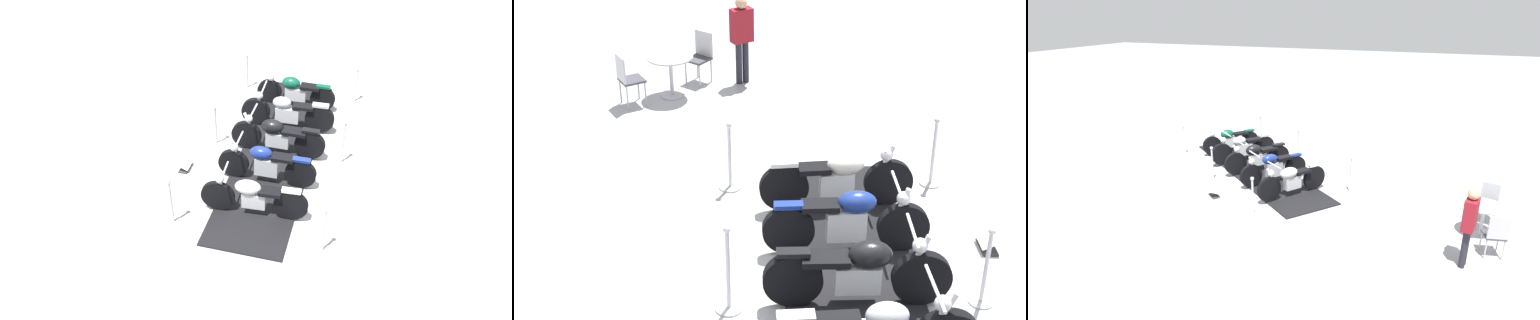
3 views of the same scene
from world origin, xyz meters
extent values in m
plane|color=#B2B2B7|center=(0.00, 0.00, 0.00)|extent=(80.00, 80.00, 0.00)
cube|color=black|center=(0.00, 0.00, 0.02)|extent=(6.01, 5.32, 0.04)
cylinder|color=black|center=(-2.09, 0.80, 0.36)|extent=(0.50, 0.56, 0.64)
cylinder|color=black|center=(-1.18, 1.86, 0.36)|extent=(0.50, 0.56, 0.64)
cube|color=silver|center=(-1.64, 1.33, 0.38)|extent=(0.51, 0.55, 0.35)
ellipsoid|color=#0F5138|center=(-1.72, 1.23, 0.69)|extent=(0.54, 0.56, 0.31)
cube|color=black|center=(-1.40, 1.60, 0.64)|extent=(0.54, 0.56, 0.08)
cube|color=#0F5138|center=(-1.18, 1.86, 0.70)|extent=(0.33, 0.36, 0.06)
cylinder|color=silver|center=(-2.05, 0.85, 0.63)|extent=(0.23, 0.25, 0.55)
cylinder|color=silver|center=(-2.00, 0.90, 0.96)|extent=(0.61, 0.53, 0.04)
sphere|color=silver|center=(-2.07, 0.83, 0.76)|extent=(0.18, 0.18, 0.18)
cylinder|color=black|center=(-1.29, 0.04, 0.39)|extent=(0.53, 0.64, 0.71)
cylinder|color=black|center=(-0.34, 1.29, 0.39)|extent=(0.53, 0.64, 0.71)
cube|color=silver|center=(-0.82, 0.66, 0.42)|extent=(0.53, 0.59, 0.37)
ellipsoid|color=#B7BAC1|center=(-0.90, 0.55, 0.73)|extent=(0.50, 0.53, 0.29)
cube|color=black|center=(-0.59, 0.96, 0.68)|extent=(0.51, 0.56, 0.08)
cube|color=#B7BAC1|center=(-0.34, 1.29, 0.77)|extent=(0.36, 0.41, 0.06)
cylinder|color=silver|center=(-1.24, 0.11, 0.69)|extent=(0.26, 0.31, 0.60)
cylinder|color=silver|center=(-1.18, 0.19, 1.05)|extent=(0.62, 0.49, 0.04)
sphere|color=silver|center=(-1.24, 0.11, 0.85)|extent=(0.18, 0.18, 0.18)
cylinder|color=black|center=(-0.48, -0.57, 0.38)|extent=(0.54, 0.61, 0.70)
cylinder|color=black|center=(0.48, 0.57, 0.38)|extent=(0.54, 0.61, 0.70)
cube|color=silver|center=(0.00, 0.00, 0.40)|extent=(0.51, 0.55, 0.35)
ellipsoid|color=black|center=(-0.08, -0.10, 0.72)|extent=(0.58, 0.60, 0.33)
cube|color=black|center=(0.24, 0.29, 0.67)|extent=(0.58, 0.61, 0.08)
cube|color=black|center=(0.48, 0.57, 0.76)|extent=(0.36, 0.39, 0.06)
cylinder|color=silver|center=(-0.42, -0.51, 0.68)|extent=(0.24, 0.27, 0.59)
cylinder|color=silver|center=(-0.37, -0.45, 1.04)|extent=(0.55, 0.47, 0.04)
sphere|color=silver|center=(-0.44, -0.52, 0.84)|extent=(0.18, 0.18, 0.18)
cylinder|color=black|center=(0.36, -1.23, 0.37)|extent=(0.51, 0.59, 0.66)
cylinder|color=black|center=(1.27, -0.10, 0.37)|extent=(0.51, 0.59, 0.66)
cube|color=silver|center=(0.82, -0.66, 0.43)|extent=(0.48, 0.52, 0.42)
ellipsoid|color=navy|center=(0.74, -0.76, 0.76)|extent=(0.52, 0.55, 0.29)
cube|color=black|center=(1.03, -0.40, 0.71)|extent=(0.49, 0.53, 0.08)
cube|color=navy|center=(1.27, -0.10, 0.73)|extent=(0.34, 0.37, 0.06)
cylinder|color=silver|center=(0.40, -1.18, 0.65)|extent=(0.21, 0.24, 0.57)
cylinder|color=silver|center=(0.44, -1.14, 0.99)|extent=(0.53, 0.44, 0.04)
sphere|color=silver|center=(0.38, -1.21, 0.79)|extent=(0.18, 0.18, 0.18)
cylinder|color=black|center=(1.21, -1.92, 0.38)|extent=(0.48, 0.62, 0.68)
cylinder|color=black|center=(2.06, -0.73, 0.38)|extent=(0.48, 0.62, 0.68)
cube|color=silver|center=(1.64, -1.33, 0.40)|extent=(0.42, 0.49, 0.35)
ellipsoid|color=silver|center=(1.57, -1.42, 0.70)|extent=(0.54, 0.60, 0.30)
cube|color=black|center=(1.82, -1.07, 0.65)|extent=(0.47, 0.51, 0.08)
cube|color=silver|center=(2.06, -0.73, 0.75)|extent=(0.32, 0.38, 0.06)
cylinder|color=silver|center=(1.26, -1.86, 0.67)|extent=(0.23, 0.28, 0.58)
cylinder|color=silver|center=(1.30, -1.80, 1.02)|extent=(0.52, 0.38, 0.04)
sphere|color=silver|center=(1.24, -1.88, 0.82)|extent=(0.18, 0.18, 0.18)
cylinder|color=silver|center=(-1.18, 2.87, 0.01)|extent=(0.34, 0.34, 0.03)
cylinder|color=silver|center=(-1.18, 2.87, 0.48)|extent=(0.05, 0.05, 0.92)
sphere|color=silver|center=(-1.18, 2.87, 0.98)|extent=(0.09, 0.09, 0.09)
cylinder|color=silver|center=(1.18, -2.87, 0.01)|extent=(0.33, 0.33, 0.03)
cylinder|color=silver|center=(1.18, -2.87, 0.51)|extent=(0.05, 0.05, 0.98)
sphere|color=silver|center=(1.18, -2.87, 1.04)|extent=(0.09, 0.09, 0.09)
cylinder|color=silver|center=(-3.05, 0.57, 0.01)|extent=(0.32, 0.32, 0.03)
cylinder|color=silver|center=(-3.05, 0.57, 0.49)|extent=(0.05, 0.05, 0.94)
sphere|color=silver|center=(-3.05, 0.57, 1.00)|extent=(0.09, 0.09, 0.09)
cylinder|color=silver|center=(-0.93, -1.15, 0.01)|extent=(0.30, 0.30, 0.03)
cylinder|color=silver|center=(-0.93, -1.15, 0.50)|extent=(0.05, 0.05, 0.95)
sphere|color=silver|center=(-0.93, -1.15, 1.01)|extent=(0.09, 0.09, 0.09)
cylinder|color=silver|center=(0.93, 1.15, 0.01)|extent=(0.33, 0.33, 0.03)
cylinder|color=silver|center=(0.93, 1.15, 0.55)|extent=(0.05, 0.05, 1.05)
sphere|color=silver|center=(0.93, 1.15, 1.11)|extent=(0.09, 0.09, 0.09)
cylinder|color=silver|center=(3.05, -0.57, 0.01)|extent=(0.34, 0.34, 0.03)
cylinder|color=silver|center=(3.05, -0.57, 0.51)|extent=(0.05, 0.05, 0.96)
sphere|color=silver|center=(3.05, -0.57, 1.02)|extent=(0.09, 0.09, 0.09)
cube|color=#333338|center=(-0.34, -2.12, 0.01)|extent=(0.43, 0.41, 0.02)
cube|color=beige|center=(-0.34, -2.12, 0.14)|extent=(0.44, 0.42, 0.12)
cylinder|color=#B7B7BC|center=(6.28, -1.82, 0.01)|extent=(0.46, 0.46, 0.02)
cylinder|color=#B7B7BC|center=(6.28, -1.82, 0.38)|extent=(0.07, 0.07, 0.71)
cylinder|color=#B7B7BC|center=(6.28, -1.82, 0.75)|extent=(0.83, 0.83, 0.03)
cylinder|color=#B7B7BC|center=(6.56, -1.28, 0.23)|extent=(0.03, 0.03, 0.45)
cylinder|color=#B7B7BC|center=(6.23, -1.21, 0.23)|extent=(0.03, 0.03, 0.45)
cylinder|color=#B7B7BC|center=(6.63, -0.94, 0.23)|extent=(0.03, 0.03, 0.45)
cylinder|color=#B7B7BC|center=(6.29, -0.88, 0.23)|extent=(0.03, 0.03, 0.45)
cube|color=#3F3F47|center=(6.43, -1.08, 0.47)|extent=(0.47, 0.47, 0.04)
cube|color=#B7B7BC|center=(6.46, -0.90, 0.72)|extent=(0.40, 0.11, 0.46)
cylinder|color=#B7B7BC|center=(6.25, -2.42, 0.22)|extent=(0.03, 0.03, 0.44)
cylinder|color=#B7B7BC|center=(6.58, -2.34, 0.22)|extent=(0.03, 0.03, 0.44)
cylinder|color=#B7B7BC|center=(6.32, -2.75, 0.22)|extent=(0.03, 0.03, 0.44)
cylinder|color=#B7B7BC|center=(6.66, -2.67, 0.22)|extent=(0.03, 0.03, 0.44)
cube|color=#3F3F47|center=(6.45, -2.55, 0.46)|extent=(0.48, 0.48, 0.04)
cube|color=#B7B7BC|center=(6.49, -2.73, 0.72)|extent=(0.40, 0.12, 0.48)
cylinder|color=#23232D|center=(5.88, -3.23, 0.41)|extent=(0.12, 0.12, 0.82)
cylinder|color=#23232D|center=(5.92, -3.10, 0.41)|extent=(0.12, 0.12, 0.82)
cube|color=maroon|center=(5.90, -3.16, 1.13)|extent=(0.30, 0.44, 0.63)
sphere|color=tan|center=(5.90, -3.16, 1.56)|extent=(0.22, 0.22, 0.22)
camera|label=1|loc=(8.54, -4.41, 7.26)|focal=36.40mm
camera|label=2|loc=(-4.71, 5.48, 5.93)|focal=54.89mm
camera|label=3|loc=(5.15, -11.02, 4.82)|focal=29.21mm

